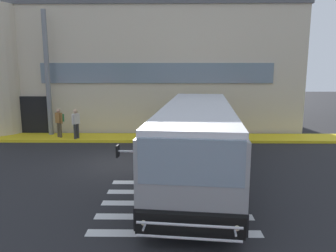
{
  "coord_description": "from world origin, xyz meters",
  "views": [
    {
      "loc": [
        1.95,
        -13.29,
        4.03
      ],
      "look_at": [
        1.76,
        0.82,
        1.5
      ],
      "focal_mm": 33.89,
      "sensor_mm": 36.0,
      "label": 1
    }
  ],
  "objects_px": {
    "bus_main_foreground": "(197,139)",
    "passenger_near_column": "(59,121)",
    "entry_support_column": "(47,74)",
    "passenger_by_doorway": "(76,122)"
  },
  "relations": [
    {
      "from": "bus_main_foreground",
      "to": "passenger_near_column",
      "type": "xyz_separation_m",
      "value": [
        -7.49,
        5.83,
        -0.22
      ]
    },
    {
      "from": "entry_support_column",
      "to": "passenger_by_doorway",
      "type": "xyz_separation_m",
      "value": [
        1.9,
        -1.17,
        -2.69
      ]
    },
    {
      "from": "entry_support_column",
      "to": "passenger_near_column",
      "type": "xyz_separation_m",
      "value": [
        0.82,
        -0.78,
        -2.65
      ]
    },
    {
      "from": "entry_support_column",
      "to": "passenger_near_column",
      "type": "distance_m",
      "value": 2.88
    },
    {
      "from": "passenger_near_column",
      "to": "bus_main_foreground",
      "type": "bearing_deg",
      "value": -37.9
    },
    {
      "from": "passenger_near_column",
      "to": "passenger_by_doorway",
      "type": "distance_m",
      "value": 1.15
    },
    {
      "from": "bus_main_foreground",
      "to": "passenger_by_doorway",
      "type": "distance_m",
      "value": 8.41
    },
    {
      "from": "entry_support_column",
      "to": "passenger_near_column",
      "type": "bearing_deg",
      "value": -43.61
    },
    {
      "from": "bus_main_foreground",
      "to": "passenger_near_column",
      "type": "distance_m",
      "value": 9.49
    },
    {
      "from": "passenger_near_column",
      "to": "entry_support_column",
      "type": "bearing_deg",
      "value": 136.39
    }
  ]
}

